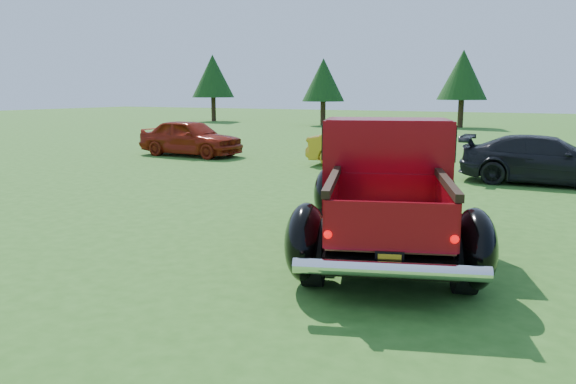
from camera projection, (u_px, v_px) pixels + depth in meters
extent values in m
plane|color=#2D5C1A|center=(257.00, 247.00, 8.59)|extent=(120.00, 120.00, 0.00)
cylinder|color=#332114|center=(214.00, 109.00, 44.64)|extent=(0.36, 0.36, 1.87)
cone|color=black|center=(213.00, 76.00, 44.18)|extent=(3.33, 3.33, 3.33)
cylinder|color=#332114|center=(323.00, 113.00, 39.20)|extent=(0.36, 0.36, 1.66)
cone|color=black|center=(323.00, 80.00, 38.79)|extent=(2.94, 2.94, 2.94)
cylinder|color=#332114|center=(461.00, 114.00, 36.79)|extent=(0.36, 0.36, 1.80)
cone|color=black|center=(463.00, 75.00, 36.35)|extent=(3.20, 3.20, 3.20)
cylinder|color=black|center=(314.00, 252.00, 6.83)|extent=(0.51, 0.87, 0.83)
cylinder|color=black|center=(464.00, 258.00, 6.56)|extent=(0.51, 0.87, 0.83)
cylinder|color=black|center=(334.00, 200.00, 10.07)|extent=(0.51, 0.87, 0.83)
cylinder|color=black|center=(435.00, 203.00, 9.81)|extent=(0.51, 0.87, 0.83)
cube|color=black|center=(385.00, 219.00, 8.36)|extent=(2.98, 5.10, 0.21)
cube|color=maroon|center=(384.00, 174.00, 9.95)|extent=(2.18, 2.06, 0.65)
cube|color=silver|center=(383.00, 169.00, 10.74)|extent=(1.59, 0.61, 0.52)
cube|color=maroon|center=(386.00, 164.00, 8.57)|extent=(2.14, 1.74, 1.35)
cube|color=black|center=(387.00, 140.00, 8.51)|extent=(2.15, 1.65, 0.52)
cube|color=maroon|center=(388.00, 121.00, 8.46)|extent=(2.03, 1.61, 0.08)
cube|color=brown|center=(387.00, 228.00, 7.06)|extent=(2.01, 2.43, 0.05)
cube|color=maroon|center=(332.00, 205.00, 7.12)|extent=(0.73, 1.98, 0.54)
cube|color=maroon|center=(446.00, 209.00, 6.91)|extent=(0.73, 1.98, 0.54)
cube|color=maroon|center=(386.00, 193.00, 8.02)|extent=(1.35, 0.51, 0.54)
cube|color=maroon|center=(390.00, 227.00, 6.00)|extent=(1.35, 0.52, 0.54)
cube|color=black|center=(332.00, 180.00, 7.06)|extent=(0.77, 2.00, 0.09)
cube|color=black|center=(447.00, 183.00, 6.85)|extent=(0.77, 2.00, 0.09)
ellipsoid|color=black|center=(306.00, 242.00, 6.82)|extent=(0.81, 1.20, 0.92)
ellipsoid|color=black|center=(474.00, 248.00, 6.53)|extent=(0.81, 1.20, 0.92)
ellipsoid|color=black|center=(328.00, 193.00, 10.06)|extent=(0.81, 1.20, 0.92)
ellipsoid|color=black|center=(441.00, 196.00, 9.77)|extent=(0.81, 1.20, 0.92)
cube|color=black|center=(319.00, 226.00, 8.48)|extent=(1.03, 2.18, 0.06)
cube|color=black|center=(454.00, 230.00, 8.18)|extent=(1.03, 2.18, 0.06)
cylinder|color=silver|center=(390.00, 270.00, 5.81)|extent=(1.97, 0.82, 0.17)
cube|color=black|center=(390.00, 259.00, 6.02)|extent=(0.30, 0.12, 0.16)
cube|color=gold|center=(390.00, 259.00, 6.01)|extent=(0.24, 0.09, 0.10)
sphere|color=#CC0505|center=(328.00, 235.00, 6.08)|extent=(0.09, 0.09, 0.09)
sphere|color=#CC0505|center=(455.00, 239.00, 5.89)|extent=(0.09, 0.09, 0.09)
imported|color=maroon|center=(191.00, 137.00, 20.60)|extent=(3.99, 1.67, 1.35)
imported|color=orange|center=(370.00, 147.00, 17.64)|extent=(3.97, 1.77, 1.27)
imported|color=black|center=(547.00, 160.00, 14.30)|extent=(4.32, 1.92, 1.23)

